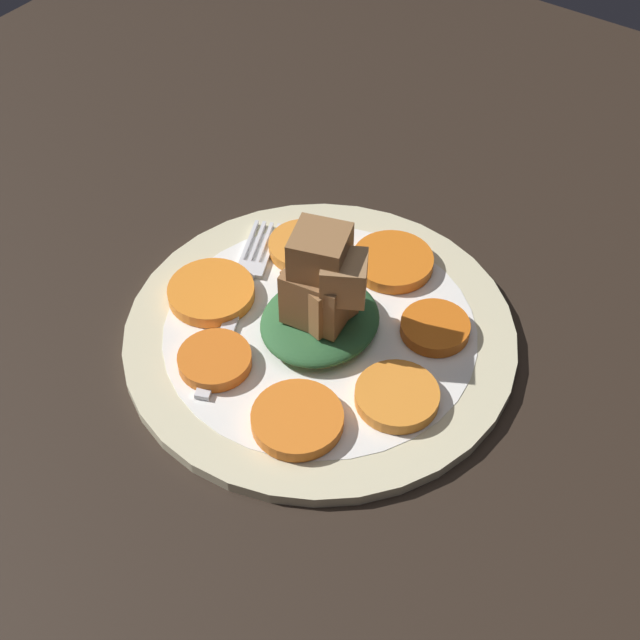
% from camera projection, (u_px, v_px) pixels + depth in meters
% --- Properties ---
extents(table_slab, '(1.20, 1.20, 0.02)m').
position_uv_depth(table_slab, '(320.00, 347.00, 0.71)').
color(table_slab, black).
rests_on(table_slab, ground).
extents(plate, '(0.31, 0.31, 0.01)m').
position_uv_depth(plate, '(320.00, 334.00, 0.70)').
color(plate, beige).
rests_on(plate, table_slab).
extents(carrot_slice_0, '(0.06, 0.06, 0.01)m').
position_uv_depth(carrot_slice_0, '(304.00, 246.00, 0.75)').
color(carrot_slice_0, orange).
rests_on(carrot_slice_0, plate).
extents(carrot_slice_1, '(0.07, 0.07, 0.01)m').
position_uv_depth(carrot_slice_1, '(211.00, 292.00, 0.71)').
color(carrot_slice_1, orange).
rests_on(carrot_slice_1, plate).
extents(carrot_slice_2, '(0.06, 0.06, 0.01)m').
position_uv_depth(carrot_slice_2, '(215.00, 360.00, 0.66)').
color(carrot_slice_2, orange).
rests_on(carrot_slice_2, plate).
extents(carrot_slice_3, '(0.07, 0.07, 0.01)m').
position_uv_depth(carrot_slice_3, '(297.00, 419.00, 0.63)').
color(carrot_slice_3, orange).
rests_on(carrot_slice_3, plate).
extents(carrot_slice_4, '(0.06, 0.06, 0.01)m').
position_uv_depth(carrot_slice_4, '(397.00, 396.00, 0.64)').
color(carrot_slice_4, orange).
rests_on(carrot_slice_4, plate).
extents(carrot_slice_5, '(0.05, 0.05, 0.01)m').
position_uv_depth(carrot_slice_5, '(435.00, 328.00, 0.69)').
color(carrot_slice_5, orange).
rests_on(carrot_slice_5, plate).
extents(carrot_slice_6, '(0.07, 0.07, 0.01)m').
position_uv_depth(carrot_slice_6, '(393.00, 262.00, 0.74)').
color(carrot_slice_6, orange).
rests_on(carrot_slice_6, plate).
extents(center_pile, '(0.10, 0.09, 0.10)m').
position_uv_depth(center_pile, '(322.00, 296.00, 0.67)').
color(center_pile, '#2D6033').
rests_on(center_pile, plate).
extents(fork, '(0.19, 0.09, 0.00)m').
position_uv_depth(fork, '(240.00, 298.00, 0.71)').
color(fork, silver).
rests_on(fork, plate).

